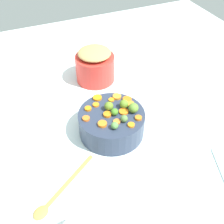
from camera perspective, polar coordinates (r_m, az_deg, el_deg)
The scene contains 25 objects.
tabletop at distance 1.24m, azimuth 0.33°, elevation -5.03°, with size 2.40×2.40×0.02m, color white.
serving_bowl_carrots at distance 1.21m, azimuth -0.00°, elevation -2.22°, with size 0.28×0.28×0.11m, color #2B354A.
metal_pot at distance 1.51m, azimuth -3.44°, elevation 8.85°, with size 0.20×0.20×0.14m, color red.
stuffing_mound at distance 1.46m, azimuth -3.59°, elevation 11.86°, with size 0.17×0.17×0.04m, color tan.
carrot_slice_0 at distance 1.21m, azimuth -3.28°, elevation 1.48°, with size 0.03×0.03×0.01m, color orange.
carrot_slice_1 at distance 1.15m, azimuth -5.28°, elevation -1.32°, with size 0.03×0.03×0.01m, color orange.
carrot_slice_2 at distance 1.12m, azimuth -1.97°, elevation -2.44°, with size 0.04×0.04×0.01m, color orange.
carrot_slice_3 at distance 1.24m, azimuth -0.14°, elevation 2.49°, with size 0.03×0.03×0.01m, color orange.
carrot_slice_4 at distance 1.24m, azimuth 3.07°, elevation 2.55°, with size 0.04×0.04×0.01m, color orange.
carrot_slice_5 at distance 1.12m, azimuth 3.89°, elevation -2.63°, with size 0.03×0.03×0.01m, color orange.
carrot_slice_6 at distance 1.25m, azimuth -3.00°, elevation 2.89°, with size 0.04×0.04×0.01m, color orange.
carrot_slice_7 at distance 1.21m, azimuth 3.64°, elevation 1.65°, with size 0.04×0.04×0.01m, color orange.
carrot_slice_8 at distance 1.13m, azimuth 0.85°, elevation -2.01°, with size 0.03×0.03×0.01m, color orange.
carrot_slice_9 at distance 1.15m, azimuth 5.37°, elevation -1.21°, with size 0.03×0.03×0.01m, color orange.
carrot_slice_10 at distance 1.16m, azimuth -0.97°, elevation -0.52°, with size 0.03×0.03×0.01m, color orange.
carrot_slice_11 at distance 1.18m, azimuth 2.38°, elevation 0.08°, with size 0.04×0.04×0.01m, color orange.
carrot_slice_12 at distance 1.25m, azimuth 1.01°, elevation 3.12°, with size 0.04×0.04×0.01m, color orange.
carrot_slice_13 at distance 1.19m, azimuth -4.88°, elevation 0.69°, with size 0.03×0.03×0.01m, color orange.
brussels_sprout_0 at distance 1.16m, azimuth 0.53°, elevation 0.01°, with size 0.03×0.03×0.03m, color #468526.
brussels_sprout_1 at distance 1.18m, azimuth -0.47°, elevation 1.23°, with size 0.04×0.04×0.04m, color olive.
brussels_sprout_2 at distance 1.17m, azimuth 4.32°, elevation 0.90°, with size 0.04×0.04×0.04m, color #5C8730.
brussels_sprout_3 at distance 1.13m, azimuth 2.48°, elevation -1.34°, with size 0.03×0.03×0.03m, color #54793F.
brussels_sprout_4 at distance 1.10m, azimuth 0.54°, elevation -2.76°, with size 0.03×0.03×0.03m, color #538942.
brussels_sprout_5 at distance 1.19m, azimuth 2.46°, elevation 1.63°, with size 0.04×0.04×0.04m, color olive.
wooden_spoon at distance 1.07m, azimuth -11.38°, elevation -16.43°, with size 0.20×0.28×0.01m.
Camera 1 is at (0.77, -0.33, 0.92)m, focal length 45.12 mm.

